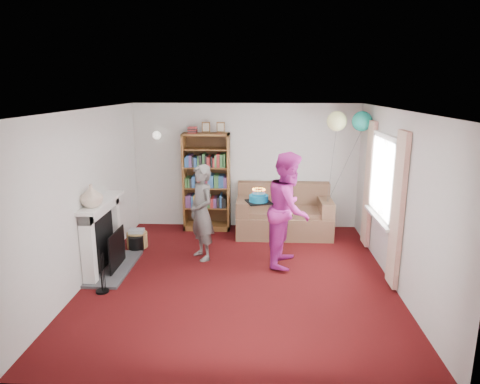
# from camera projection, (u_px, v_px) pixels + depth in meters

# --- Properties ---
(ground) EXTENTS (5.00, 5.00, 0.00)m
(ground) POSITION_uv_depth(u_px,v_px,m) (239.00, 277.00, 6.48)
(ground) COLOR black
(ground) RESTS_ON ground
(wall_back) EXTENTS (4.50, 0.02, 2.50)m
(wall_back) POSITION_uv_depth(u_px,v_px,m) (246.00, 166.00, 8.62)
(wall_back) COLOR silver
(wall_back) RESTS_ON ground
(wall_left) EXTENTS (0.02, 5.00, 2.50)m
(wall_left) POSITION_uv_depth(u_px,v_px,m) (86.00, 196.00, 6.30)
(wall_left) COLOR silver
(wall_left) RESTS_ON ground
(wall_right) EXTENTS (0.02, 5.00, 2.50)m
(wall_right) POSITION_uv_depth(u_px,v_px,m) (398.00, 200.00, 6.07)
(wall_right) COLOR silver
(wall_right) RESTS_ON ground
(ceiling) EXTENTS (4.50, 5.00, 0.01)m
(ceiling) POSITION_uv_depth(u_px,v_px,m) (239.00, 110.00, 5.88)
(ceiling) COLOR white
(ceiling) RESTS_ON wall_back
(fireplace) EXTENTS (0.55, 1.80, 1.12)m
(fireplace) POSITION_uv_depth(u_px,v_px,m) (106.00, 239.00, 6.65)
(fireplace) COLOR #3F3F42
(fireplace) RESTS_ON ground
(window_bay) EXTENTS (0.14, 2.02, 2.20)m
(window_bay) POSITION_uv_depth(u_px,v_px,m) (382.00, 193.00, 6.67)
(window_bay) COLOR white
(window_bay) RESTS_ON ground
(wall_sconce) EXTENTS (0.16, 0.23, 0.16)m
(wall_sconce) POSITION_uv_depth(u_px,v_px,m) (157.00, 135.00, 8.41)
(wall_sconce) COLOR gold
(wall_sconce) RESTS_ON ground
(bookcase) EXTENTS (0.92, 0.42, 2.15)m
(bookcase) POSITION_uv_depth(u_px,v_px,m) (207.00, 183.00, 8.53)
(bookcase) COLOR #472B14
(bookcase) RESTS_ON ground
(sofa) EXTENTS (1.82, 0.96, 0.96)m
(sofa) POSITION_uv_depth(u_px,v_px,m) (284.00, 215.00, 8.37)
(sofa) COLOR brown
(sofa) RESTS_ON ground
(wicker_basket) EXTENTS (0.37, 0.37, 0.33)m
(wicker_basket) POSITION_uv_depth(u_px,v_px,m) (137.00, 239.00, 7.67)
(wicker_basket) COLOR #A6854D
(wicker_basket) RESTS_ON ground
(person_striped) EXTENTS (0.64, 0.69, 1.59)m
(person_striped) POSITION_uv_depth(u_px,v_px,m) (202.00, 213.00, 7.03)
(person_striped) COLOR black
(person_striped) RESTS_ON ground
(person_magenta) EXTENTS (0.88, 1.03, 1.84)m
(person_magenta) POSITION_uv_depth(u_px,v_px,m) (289.00, 209.00, 6.79)
(person_magenta) COLOR #AC2286
(person_magenta) RESTS_ON ground
(birthday_cake) EXTENTS (0.37, 0.37, 0.22)m
(birthday_cake) POSITION_uv_depth(u_px,v_px,m) (259.00, 198.00, 6.79)
(birthday_cake) COLOR black
(birthday_cake) RESTS_ON ground
(balloons) EXTENTS (0.79, 0.35, 1.71)m
(balloons) POSITION_uv_depth(u_px,v_px,m) (349.00, 121.00, 7.52)
(balloons) COLOR #3F3F3F
(balloons) RESTS_ON ground
(mantel_vase) EXTENTS (0.37, 0.37, 0.33)m
(mantel_vase) POSITION_uv_depth(u_px,v_px,m) (91.00, 196.00, 6.13)
(mantel_vase) COLOR beige
(mantel_vase) RESTS_ON fireplace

